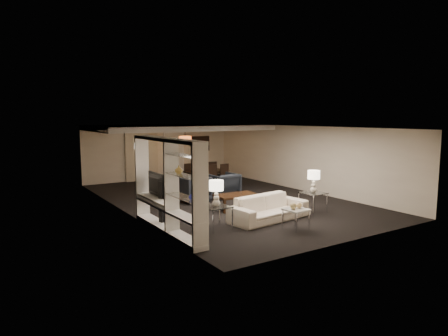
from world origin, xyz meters
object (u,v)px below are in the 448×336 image
object	(u,v)px
armchair_left	(193,189)
floor_lamp	(138,165)
dining_table	(206,178)
chair_nr	(227,175)
floor_speaker	(162,204)
television	(153,185)
chair_nl	(201,178)
table_lamp_left	(216,193)
coffee_table	(236,202)
pendant_light	(185,139)
chair_fr	(211,172)
vase_amber	(179,170)
side_table_right	(313,202)
sofa	(269,208)
side_table_left	(216,218)
chair_fm	(199,173)
vase_blue	(192,196)
chair_fl	(186,174)
marble_table	(296,219)
chair_nm	(214,177)
armchair_right	(223,185)

from	to	relation	value
armchair_left	floor_lamp	world-z (taller)	floor_lamp
dining_table	chair_nr	size ratio (longest dim) A/B	1.92
armchair_left	floor_speaker	distance (m)	3.16
floor_speaker	chair_nr	distance (m)	6.26
television	chair_nl	world-z (taller)	television
table_lamp_left	coffee_table	bearing A→B (deg)	43.26
pendant_light	chair_fr	size ratio (longest dim) A/B	0.57
vase_amber	chair_nl	bearing A→B (deg)	56.23
coffee_table	floor_lamp	xyz separation A→B (m)	(-1.13, 5.47, 0.66)
side_table_right	coffee_table	bearing A→B (deg)	136.74
chair_nl	armchair_left	bearing A→B (deg)	-124.31
armchair_left	floor_lamp	xyz separation A→B (m)	(-0.53, 3.77, 0.46)
armchair_left	sofa	bearing A→B (deg)	96.24
chair_nl	chair_fr	bearing A→B (deg)	49.19
pendant_light	sofa	bearing A→B (deg)	-96.56
television	chair_nl	xyz separation A→B (m)	(3.57, 3.78, -0.60)
television	side_table_left	bearing A→B (deg)	-140.19
side_table_right	chair_fm	xyz separation A→B (m)	(-0.36, 6.43, 0.16)
side_table_right	vase_blue	bearing A→B (deg)	-168.89
dining_table	vase_amber	bearing A→B (deg)	-126.39
vase_amber	floor_speaker	size ratio (longest dim) A/B	0.16
vase_amber	chair_fl	size ratio (longest dim) A/B	0.21
marble_table	vase_blue	distance (m)	3.00
pendant_light	floor_speaker	world-z (taller)	pendant_light
side_table_left	chair_fm	distance (m)	7.12
chair_nl	chair_fr	size ratio (longest dim) A/B	1.00
chair_nm	chair_fr	distance (m)	1.43
chair_fl	chair_fr	world-z (taller)	same
floor_speaker	floor_lamp	bearing A→B (deg)	55.53
side_table_right	chair_nl	distance (m)	5.22
side_table_left	chair_fr	bearing A→B (deg)	60.48
chair_nl	chair_nm	world-z (taller)	same
chair_fl	coffee_table	bearing A→B (deg)	76.98
armchair_left	table_lamp_left	bearing A→B (deg)	67.50
table_lamp_left	chair_fl	xyz separation A→B (m)	(2.44, 6.43, -0.48)
vase_blue	floor_lamp	distance (m)	8.15
vase_blue	floor_lamp	size ratio (longest dim) A/B	0.09
side_table_right	armchair_right	bearing A→B (deg)	108.43
chair_fm	floor_lamp	size ratio (longest dim) A/B	0.51
marble_table	floor_lamp	bearing A→B (deg)	97.90
chair_fr	floor_speaker	bearing A→B (deg)	56.05
armchair_left	chair_nm	xyz separation A→B (m)	(1.94, 1.83, 0.02)
chair_fr	side_table_left	bearing A→B (deg)	67.33
floor_lamp	floor_speaker	bearing A→B (deg)	-104.92
chair_fm	chair_nm	bearing A→B (deg)	84.84
floor_speaker	sofa	bearing A→B (deg)	-39.43
marble_table	chair_nm	distance (m)	6.38
chair_nr	floor_lamp	distance (m)	3.66
side_table_right	chair_fl	world-z (taller)	chair_fl
pendant_light	floor_lamp	xyz separation A→B (m)	(-1.88, 0.56, -1.03)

